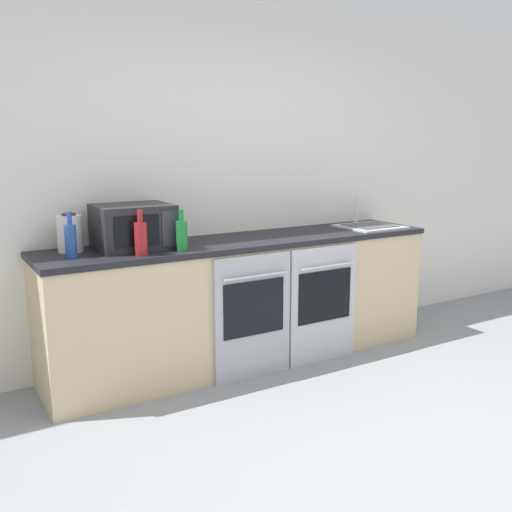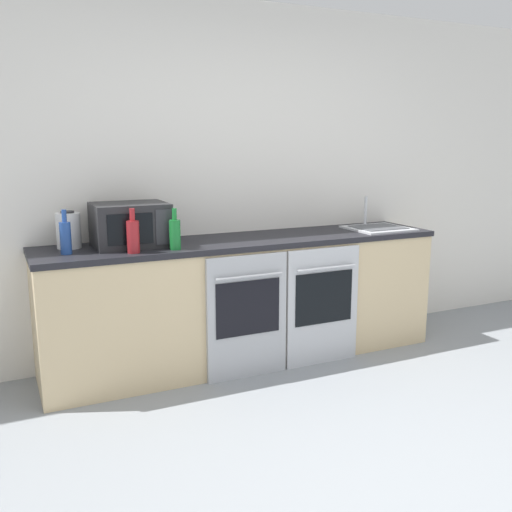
% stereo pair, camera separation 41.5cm
% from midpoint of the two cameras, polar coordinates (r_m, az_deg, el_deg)
% --- Properties ---
extents(ground_plane, '(16.00, 16.00, 0.00)m').
position_cam_midpoint_polar(ground_plane, '(2.96, 14.56, -21.55)').
color(ground_plane, gray).
extents(wall_back, '(10.00, 0.06, 2.60)m').
position_cam_midpoint_polar(wall_back, '(4.33, -6.00, 7.44)').
color(wall_back, silver).
rests_on(wall_back, ground_plane).
extents(counter_back, '(2.94, 0.63, 0.91)m').
position_cam_midpoint_polar(counter_back, '(4.18, -3.83, -4.41)').
color(counter_back, '#D1B789').
rests_on(counter_back, ground_plane).
extents(oven_left, '(0.58, 0.06, 0.86)m').
position_cam_midpoint_polar(oven_left, '(3.86, -3.40, -6.08)').
color(oven_left, '#A8AAAF').
rests_on(oven_left, ground_plane).
extents(oven_right, '(0.58, 0.06, 0.86)m').
position_cam_midpoint_polar(oven_right, '(4.16, 3.92, -4.81)').
color(oven_right, '#B7BABF').
rests_on(oven_right, ground_plane).
extents(microwave, '(0.48, 0.40, 0.29)m').
position_cam_midpoint_polar(microwave, '(3.82, -15.24, 2.84)').
color(microwave, '#232326').
rests_on(microwave, counter_back).
extents(bottle_green, '(0.07, 0.07, 0.27)m').
position_cam_midpoint_polar(bottle_green, '(3.66, -10.69, 2.08)').
color(bottle_green, '#19722D').
rests_on(bottle_green, counter_back).
extents(bottle_blue, '(0.07, 0.07, 0.28)m').
position_cam_midpoint_polar(bottle_blue, '(3.62, -21.22, 1.48)').
color(bottle_blue, '#234793').
rests_on(bottle_blue, counter_back).
extents(bottle_red, '(0.08, 0.08, 0.28)m').
position_cam_midpoint_polar(bottle_red, '(3.57, -14.74, 1.77)').
color(bottle_red, maroon).
rests_on(bottle_red, counter_back).
extents(kettle, '(0.16, 0.16, 0.24)m').
position_cam_midpoint_polar(kettle, '(3.82, -21.11, 2.11)').
color(kettle, white).
rests_on(kettle, counter_back).
extents(sink, '(0.46, 0.43, 0.25)m').
position_cam_midpoint_polar(sink, '(4.66, 8.82, 2.99)').
color(sink, silver).
rests_on(sink, counter_back).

